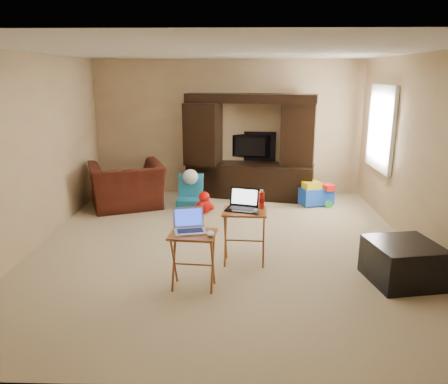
{
  "coord_description": "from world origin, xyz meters",
  "views": [
    {
      "loc": [
        0.14,
        -5.49,
        2.24
      ],
      "look_at": [
        0.0,
        -0.2,
        0.8
      ],
      "focal_mm": 35.0,
      "sensor_mm": 36.0,
      "label": 1
    }
  ],
  "objects_px": {
    "push_toy": "(317,193)",
    "television": "(250,147)",
    "laptop_left": "(190,222)",
    "entertainment_center": "(250,147)",
    "tray_table_right": "(244,237)",
    "child_rocker": "(190,191)",
    "recliner": "(127,186)",
    "mouse_left": "(210,234)",
    "laptop_right": "(241,200)",
    "ottoman": "(403,262)",
    "mouse_right": "(256,211)",
    "water_bottle": "(261,200)",
    "tray_table_left": "(193,261)",
    "plush_toy": "(204,202)"
  },
  "relations": [
    {
      "from": "ottoman",
      "to": "push_toy",
      "type": "bearing_deg",
      "value": 98.37
    },
    {
      "from": "child_rocker",
      "to": "mouse_right",
      "type": "bearing_deg",
      "value": -64.15
    },
    {
      "from": "water_bottle",
      "to": "child_rocker",
      "type": "bearing_deg",
      "value": 116.34
    },
    {
      "from": "entertainment_center",
      "to": "television",
      "type": "relative_size",
      "value": 2.41
    },
    {
      "from": "television",
      "to": "child_rocker",
      "type": "relative_size",
      "value": 1.69
    },
    {
      "from": "child_rocker",
      "to": "mouse_left",
      "type": "height_order",
      "value": "mouse_left"
    },
    {
      "from": "child_rocker",
      "to": "tray_table_right",
      "type": "bearing_deg",
      "value": -65.85
    },
    {
      "from": "push_toy",
      "to": "tray_table_right",
      "type": "relative_size",
      "value": 0.85
    },
    {
      "from": "push_toy",
      "to": "television",
      "type": "bearing_deg",
      "value": 127.52
    },
    {
      "from": "plush_toy",
      "to": "mouse_right",
      "type": "relative_size",
      "value": 2.77
    },
    {
      "from": "laptop_left",
      "to": "entertainment_center",
      "type": "bearing_deg",
      "value": 65.73
    },
    {
      "from": "laptop_right",
      "to": "water_bottle",
      "type": "height_order",
      "value": "laptop_right"
    },
    {
      "from": "television",
      "to": "entertainment_center",
      "type": "bearing_deg",
      "value": 99.04
    },
    {
      "from": "water_bottle",
      "to": "entertainment_center",
      "type": "bearing_deg",
      "value": 90.83
    },
    {
      "from": "tray_table_right",
      "to": "water_bottle",
      "type": "height_order",
      "value": "water_bottle"
    },
    {
      "from": "water_bottle",
      "to": "television",
      "type": "bearing_deg",
      "value": 90.77
    },
    {
      "from": "entertainment_center",
      "to": "recliner",
      "type": "relative_size",
      "value": 1.96
    },
    {
      "from": "entertainment_center",
      "to": "tray_table_left",
      "type": "bearing_deg",
      "value": -89.09
    },
    {
      "from": "tray_table_right",
      "to": "mouse_left",
      "type": "bearing_deg",
      "value": -113.46
    },
    {
      "from": "push_toy",
      "to": "child_rocker",
      "type": "bearing_deg",
      "value": 165.35
    },
    {
      "from": "entertainment_center",
      "to": "recliner",
      "type": "xyz_separation_m",
      "value": [
        -2.13,
        -0.74,
        -0.56
      ]
    },
    {
      "from": "tray_table_left",
      "to": "push_toy",
      "type": "bearing_deg",
      "value": 64.97
    },
    {
      "from": "recliner",
      "to": "plush_toy",
      "type": "bearing_deg",
      "value": 144.84
    },
    {
      "from": "entertainment_center",
      "to": "laptop_left",
      "type": "height_order",
      "value": "entertainment_center"
    },
    {
      "from": "child_rocker",
      "to": "ottoman",
      "type": "height_order",
      "value": "child_rocker"
    },
    {
      "from": "ottoman",
      "to": "tray_table_right",
      "type": "relative_size",
      "value": 1.04
    },
    {
      "from": "recliner",
      "to": "laptop_left",
      "type": "distance_m",
      "value": 3.21
    },
    {
      "from": "mouse_left",
      "to": "laptop_right",
      "type": "bearing_deg",
      "value": 66.06
    },
    {
      "from": "ottoman",
      "to": "tray_table_left",
      "type": "height_order",
      "value": "tray_table_left"
    },
    {
      "from": "laptop_right",
      "to": "child_rocker",
      "type": "bearing_deg",
      "value": 126.38
    },
    {
      "from": "entertainment_center",
      "to": "tray_table_right",
      "type": "xyz_separation_m",
      "value": [
        -0.16,
        -2.99,
        -0.61
      ]
    },
    {
      "from": "plush_toy",
      "to": "ottoman",
      "type": "height_order",
      "value": "ottoman"
    },
    {
      "from": "ottoman",
      "to": "mouse_left",
      "type": "height_order",
      "value": "mouse_left"
    },
    {
      "from": "plush_toy",
      "to": "tray_table_right",
      "type": "height_order",
      "value": "tray_table_right"
    },
    {
      "from": "television",
      "to": "laptop_left",
      "type": "xyz_separation_m",
      "value": [
        -0.75,
        -3.84,
        -0.16
      ]
    },
    {
      "from": "television",
      "to": "recliner",
      "type": "relative_size",
      "value": 0.81
    },
    {
      "from": "plush_toy",
      "to": "television",
      "type": "bearing_deg",
      "value": 58.69
    },
    {
      "from": "laptop_left",
      "to": "tray_table_right",
      "type": "bearing_deg",
      "value": 33.8
    },
    {
      "from": "child_rocker",
      "to": "laptop_right",
      "type": "relative_size",
      "value": 1.62
    },
    {
      "from": "water_bottle",
      "to": "tray_table_left",
      "type": "bearing_deg",
      "value": -136.17
    },
    {
      "from": "ottoman",
      "to": "laptop_right",
      "type": "relative_size",
      "value": 1.99
    },
    {
      "from": "recliner",
      "to": "mouse_right",
      "type": "xyz_separation_m",
      "value": [
        2.1,
        -2.38,
        0.32
      ]
    },
    {
      "from": "laptop_left",
      "to": "mouse_left",
      "type": "xyz_separation_m",
      "value": [
        0.22,
        -0.1,
        -0.09
      ]
    },
    {
      "from": "television",
      "to": "ottoman",
      "type": "bearing_deg",
      "value": 122.46
    },
    {
      "from": "child_rocker",
      "to": "push_toy",
      "type": "height_order",
      "value": "child_rocker"
    },
    {
      "from": "ottoman",
      "to": "mouse_left",
      "type": "distance_m",
      "value": 2.17
    },
    {
      "from": "push_toy",
      "to": "plush_toy",
      "type": "bearing_deg",
      "value": 175.8
    },
    {
      "from": "entertainment_center",
      "to": "mouse_left",
      "type": "height_order",
      "value": "entertainment_center"
    },
    {
      "from": "laptop_right",
      "to": "tray_table_left",
      "type": "bearing_deg",
      "value": -112.01
    },
    {
      "from": "television",
      "to": "ottoman",
      "type": "height_order",
      "value": "television"
    }
  ]
}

